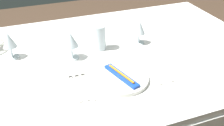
{
  "coord_description": "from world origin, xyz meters",
  "views": [
    {
      "loc": [
        -0.35,
        -1.11,
        1.44
      ],
      "look_at": [
        0.02,
        -0.12,
        0.76
      ],
      "focal_mm": 41.88,
      "sensor_mm": 36.0,
      "label": 1
    }
  ],
  "objects_px": {
    "dinner_plate": "(121,79)",
    "wine_glass_right": "(139,28)",
    "spoon_soup": "(153,66)",
    "wine_glass_centre": "(9,41)",
    "spoon_dessert": "(158,66)",
    "wine_glass_left": "(71,41)",
    "fork_outer": "(87,83)",
    "dinner_knife": "(150,71)",
    "fork_inner": "(81,84)",
    "drink_tumbler": "(100,39)",
    "toothbrush_package": "(121,75)",
    "fork_salad": "(74,85)"
  },
  "relations": [
    {
      "from": "fork_inner",
      "to": "drink_tumbler",
      "type": "bearing_deg",
      "value": 56.66
    },
    {
      "from": "dinner_plate",
      "to": "wine_glass_left",
      "type": "bearing_deg",
      "value": 121.79
    },
    {
      "from": "spoon_soup",
      "to": "fork_inner",
      "type": "bearing_deg",
      "value": -177.83
    },
    {
      "from": "toothbrush_package",
      "to": "spoon_soup",
      "type": "relative_size",
      "value": 0.93
    },
    {
      "from": "fork_outer",
      "to": "drink_tumbler",
      "type": "xyz_separation_m",
      "value": [
        0.16,
        0.28,
        0.06
      ]
    },
    {
      "from": "spoon_soup",
      "to": "wine_glass_centre",
      "type": "height_order",
      "value": "wine_glass_centre"
    },
    {
      "from": "spoon_dessert",
      "to": "drink_tumbler",
      "type": "distance_m",
      "value": 0.34
    },
    {
      "from": "dinner_plate",
      "to": "spoon_dessert",
      "type": "bearing_deg",
      "value": 10.68
    },
    {
      "from": "dinner_knife",
      "to": "spoon_soup",
      "type": "bearing_deg",
      "value": 39.27
    },
    {
      "from": "fork_salad",
      "to": "spoon_dessert",
      "type": "bearing_deg",
      "value": 0.67
    },
    {
      "from": "spoon_dessert",
      "to": "wine_glass_centre",
      "type": "xyz_separation_m",
      "value": [
        -0.66,
        0.34,
        0.09
      ]
    },
    {
      "from": "wine_glass_left",
      "to": "wine_glass_right",
      "type": "relative_size",
      "value": 1.05
    },
    {
      "from": "dinner_plate",
      "to": "fork_outer",
      "type": "xyz_separation_m",
      "value": [
        -0.15,
        0.03,
        -0.01
      ]
    },
    {
      "from": "fork_salad",
      "to": "wine_glass_centre",
      "type": "height_order",
      "value": "wine_glass_centre"
    },
    {
      "from": "spoon_soup",
      "to": "spoon_dessert",
      "type": "bearing_deg",
      "value": -19.52
    },
    {
      "from": "dinner_knife",
      "to": "wine_glass_right",
      "type": "xyz_separation_m",
      "value": [
        0.07,
        0.27,
        0.09
      ]
    },
    {
      "from": "fork_inner",
      "to": "spoon_soup",
      "type": "relative_size",
      "value": 0.96
    },
    {
      "from": "fork_salad",
      "to": "fork_inner",
      "type": "bearing_deg",
      "value": -2.28
    },
    {
      "from": "fork_outer",
      "to": "wine_glass_centre",
      "type": "distance_m",
      "value": 0.47
    },
    {
      "from": "spoon_soup",
      "to": "wine_glass_centre",
      "type": "distance_m",
      "value": 0.72
    },
    {
      "from": "fork_outer",
      "to": "dinner_plate",
      "type": "bearing_deg",
      "value": -10.24
    },
    {
      "from": "fork_inner",
      "to": "wine_glass_right",
      "type": "relative_size",
      "value": 1.63
    },
    {
      "from": "wine_glass_centre",
      "to": "spoon_dessert",
      "type": "bearing_deg",
      "value": -27.05
    },
    {
      "from": "dinner_knife",
      "to": "fork_inner",
      "type": "bearing_deg",
      "value": 177.68
    },
    {
      "from": "spoon_dessert",
      "to": "toothbrush_package",
      "type": "bearing_deg",
      "value": -169.32
    },
    {
      "from": "spoon_soup",
      "to": "wine_glass_left",
      "type": "height_order",
      "value": "wine_glass_left"
    },
    {
      "from": "wine_glass_right",
      "to": "drink_tumbler",
      "type": "bearing_deg",
      "value": 176.63
    },
    {
      "from": "toothbrush_package",
      "to": "spoon_dessert",
      "type": "distance_m",
      "value": 0.21
    },
    {
      "from": "dinner_plate",
      "to": "wine_glass_left",
      "type": "height_order",
      "value": "wine_glass_left"
    },
    {
      "from": "fork_outer",
      "to": "dinner_knife",
      "type": "distance_m",
      "value": 0.31
    },
    {
      "from": "wine_glass_left",
      "to": "toothbrush_package",
      "type": "bearing_deg",
      "value": -58.21
    },
    {
      "from": "fork_inner",
      "to": "wine_glass_right",
      "type": "bearing_deg",
      "value": 33.0
    },
    {
      "from": "fork_outer",
      "to": "dinner_knife",
      "type": "relative_size",
      "value": 0.96
    },
    {
      "from": "dinner_knife",
      "to": "fork_outer",
      "type": "bearing_deg",
      "value": 178.52
    },
    {
      "from": "dinner_plate",
      "to": "fork_salad",
      "type": "bearing_deg",
      "value": 170.67
    },
    {
      "from": "dinner_plate",
      "to": "wine_glass_right",
      "type": "relative_size",
      "value": 1.81
    },
    {
      "from": "wine_glass_right",
      "to": "wine_glass_left",
      "type": "bearing_deg",
      "value": -175.32
    },
    {
      "from": "fork_inner",
      "to": "wine_glass_right",
      "type": "distance_m",
      "value": 0.49
    },
    {
      "from": "fork_salad",
      "to": "spoon_dessert",
      "type": "distance_m",
      "value": 0.42
    },
    {
      "from": "toothbrush_package",
      "to": "spoon_soup",
      "type": "bearing_deg",
      "value": 14.15
    },
    {
      "from": "spoon_dessert",
      "to": "wine_glass_right",
      "type": "height_order",
      "value": "wine_glass_right"
    },
    {
      "from": "spoon_dessert",
      "to": "wine_glass_left",
      "type": "xyz_separation_m",
      "value": [
        -0.37,
        0.22,
        0.1
      ]
    },
    {
      "from": "dinner_knife",
      "to": "drink_tumbler",
      "type": "relative_size",
      "value": 1.77
    },
    {
      "from": "fork_inner",
      "to": "dinner_knife",
      "type": "distance_m",
      "value": 0.33
    },
    {
      "from": "fork_inner",
      "to": "drink_tumbler",
      "type": "height_order",
      "value": "drink_tumbler"
    },
    {
      "from": "spoon_soup",
      "to": "dinner_plate",
      "type": "bearing_deg",
      "value": -165.85
    },
    {
      "from": "wine_glass_left",
      "to": "spoon_dessert",
      "type": "bearing_deg",
      "value": -31.02
    },
    {
      "from": "spoon_soup",
      "to": "spoon_dessert",
      "type": "xyz_separation_m",
      "value": [
        0.02,
        -0.01,
        0.0
      ]
    },
    {
      "from": "dinner_knife",
      "to": "wine_glass_centre",
      "type": "distance_m",
      "value": 0.71
    },
    {
      "from": "fork_outer",
      "to": "fork_salad",
      "type": "bearing_deg",
      "value": 173.18
    }
  ]
}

